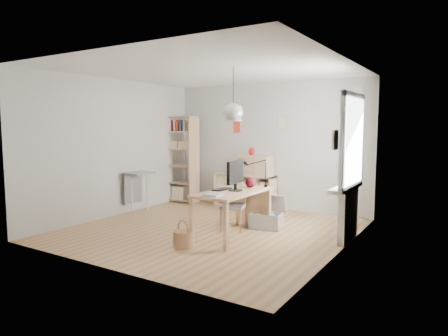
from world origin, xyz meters
The scene contains 20 objects.
ground centered at (0.00, 0.00, 0.00)m, with size 4.50×4.50×0.00m, color tan.
room_shell centered at (0.55, -0.15, 2.00)m, with size 4.50×4.50×4.50m.
window_unit centered at (2.23, 0.60, 1.55)m, with size 0.07×1.16×1.46m.
radiator centered at (2.19, 0.60, 0.40)m, with size 0.10×0.80×0.80m, color white.
windowsill centered at (2.14, 0.60, 0.83)m, with size 0.22×1.20×0.06m, color silver.
desk centered at (0.55, -0.15, 0.66)m, with size 0.70×1.50×0.75m.
cube_shelf centered at (-0.47, 2.08, 0.30)m, with size 1.40×0.38×0.72m.
tall_bookshelf centered at (-2.04, 1.80, 1.09)m, with size 0.80×0.38×2.00m.
side_table centered at (-2.04, 0.35, 0.67)m, with size 0.40×0.55×0.85m.
chair centered at (0.32, 0.26, 0.45)m, with size 0.48×0.48×0.78m.
wicker_basket centered at (0.22, -1.03, 0.13)m, with size 0.29×0.29×0.41m.
storage_chest centered at (0.77, 0.65, 0.18)m, with size 0.61×0.67×0.56m.
monitor centered at (0.59, -0.14, 1.02)m, with size 0.22×0.56×0.48m.
keyboard centered at (0.35, -0.17, 0.76)m, with size 0.14×0.38×0.02m, color black.
task_lamp centered at (0.62, 0.43, 1.05)m, with size 0.41×0.15×0.44m.
yarn_ball centered at (0.63, 0.29, 0.84)m, with size 0.17×0.17×0.17m, color #530B1E.
paper_tray centered at (0.54, -0.69, 0.76)m, with size 0.23×0.29×0.03m, color silver.
drawer_chest centered at (-0.20, 2.04, 0.94)m, with size 0.75×0.34×0.43m, color beige.
red_vase centered at (-0.28, 2.04, 1.23)m, with size 0.14×0.14×0.16m, color #9F110D.
potted_plant centered at (2.12, 0.79, 1.00)m, with size 0.25×0.22×0.28m, color #386425.
Camera 1 is at (3.77, -5.58, 1.78)m, focal length 32.00 mm.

